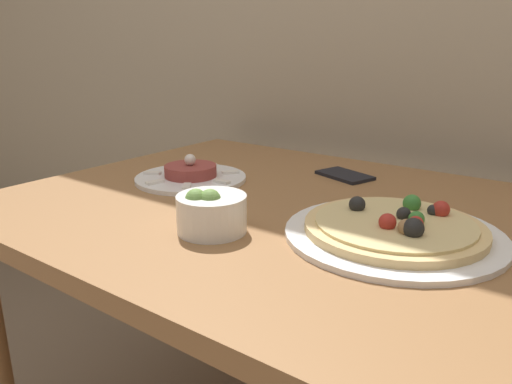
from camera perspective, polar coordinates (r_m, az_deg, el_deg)
dining_table at (r=1.04m, az=2.43°, el=-6.46°), size 1.09×0.88×0.73m
pizza_plate at (r=0.86m, az=15.59°, el=-4.11°), size 0.36×0.36×0.05m
tartare_plate at (r=1.17m, az=-7.47°, el=1.91°), size 0.26×0.26×0.06m
small_bowl at (r=0.85m, az=-5.27°, el=-2.27°), size 0.12×0.12×0.08m
napkin at (r=1.21m, az=10.10°, el=1.89°), size 0.15×0.11×0.01m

